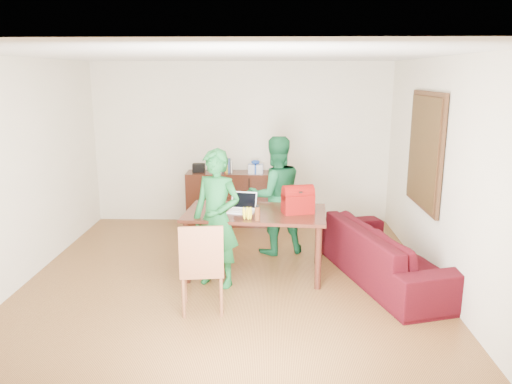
{
  "coord_description": "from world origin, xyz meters",
  "views": [
    {
      "loc": [
        0.49,
        -5.64,
        2.5
      ],
      "look_at": [
        0.31,
        0.59,
        1.02
      ],
      "focal_mm": 35.0,
      "sensor_mm": 36.0,
      "label": 1
    }
  ],
  "objects_px": {
    "person_far": "(275,195)",
    "person_near": "(217,219)",
    "table": "(256,219)",
    "laptop": "(241,209)",
    "bottle": "(257,213)",
    "sofa": "(387,253)",
    "red_bag": "(298,202)",
    "chair": "(203,284)"
  },
  "relations": [
    {
      "from": "table",
      "to": "laptop",
      "type": "relative_size",
      "value": 5.04
    },
    {
      "from": "red_bag",
      "to": "table",
      "type": "bearing_deg",
      "value": 159.81
    },
    {
      "from": "chair",
      "to": "laptop",
      "type": "bearing_deg",
      "value": 63.53
    },
    {
      "from": "chair",
      "to": "person_far",
      "type": "distance_m",
      "value": 2.07
    },
    {
      "from": "red_bag",
      "to": "sofa",
      "type": "xyz_separation_m",
      "value": [
        1.11,
        -0.09,
        -0.62
      ]
    },
    {
      "from": "person_near",
      "to": "bottle",
      "type": "relative_size",
      "value": 8.96
    },
    {
      "from": "chair",
      "to": "person_far",
      "type": "bearing_deg",
      "value": 59.7
    },
    {
      "from": "person_far",
      "to": "laptop",
      "type": "relative_size",
      "value": 4.62
    },
    {
      "from": "bottle",
      "to": "laptop",
      "type": "bearing_deg",
      "value": 120.44
    },
    {
      "from": "person_far",
      "to": "sofa",
      "type": "bearing_deg",
      "value": 127.71
    },
    {
      "from": "laptop",
      "to": "red_bag",
      "type": "bearing_deg",
      "value": 9.86
    },
    {
      "from": "table",
      "to": "bottle",
      "type": "distance_m",
      "value": 0.44
    },
    {
      "from": "person_near",
      "to": "red_bag",
      "type": "distance_m",
      "value": 1.04
    },
    {
      "from": "table",
      "to": "person_far",
      "type": "bearing_deg",
      "value": 76.73
    },
    {
      "from": "table",
      "to": "person_far",
      "type": "distance_m",
      "value": 0.83
    },
    {
      "from": "table",
      "to": "bottle",
      "type": "xyz_separation_m",
      "value": [
        0.03,
        -0.4,
        0.2
      ]
    },
    {
      "from": "table",
      "to": "bottle",
      "type": "height_order",
      "value": "bottle"
    },
    {
      "from": "chair",
      "to": "bottle",
      "type": "height_order",
      "value": "bottle"
    },
    {
      "from": "table",
      "to": "person_far",
      "type": "height_order",
      "value": "person_far"
    },
    {
      "from": "laptop",
      "to": "sofa",
      "type": "xyz_separation_m",
      "value": [
        1.81,
        -0.1,
        -0.52
      ]
    },
    {
      "from": "laptop",
      "to": "sofa",
      "type": "bearing_deg",
      "value": 7.42
    },
    {
      "from": "red_bag",
      "to": "person_near",
      "type": "bearing_deg",
      "value": -176.28
    },
    {
      "from": "person_far",
      "to": "bottle",
      "type": "height_order",
      "value": "person_far"
    },
    {
      "from": "person_far",
      "to": "person_near",
      "type": "bearing_deg",
      "value": 39.82
    },
    {
      "from": "laptop",
      "to": "chair",
      "type": "bearing_deg",
      "value": -98.94
    },
    {
      "from": "person_far",
      "to": "table",
      "type": "bearing_deg",
      "value": 53.03
    },
    {
      "from": "bottle",
      "to": "red_bag",
      "type": "xyz_separation_m",
      "value": [
        0.49,
        0.34,
        0.05
      ]
    },
    {
      "from": "laptop",
      "to": "table",
      "type": "bearing_deg",
      "value": 23.52
    },
    {
      "from": "bottle",
      "to": "red_bag",
      "type": "distance_m",
      "value": 0.6
    },
    {
      "from": "person_near",
      "to": "laptop",
      "type": "xyz_separation_m",
      "value": [
        0.27,
        0.34,
        0.03
      ]
    },
    {
      "from": "chair",
      "to": "laptop",
      "type": "xyz_separation_m",
      "value": [
        0.36,
        1.02,
        0.57
      ]
    },
    {
      "from": "table",
      "to": "person_far",
      "type": "relative_size",
      "value": 1.09
    },
    {
      "from": "person_near",
      "to": "sofa",
      "type": "distance_m",
      "value": 2.16
    },
    {
      "from": "person_near",
      "to": "red_bag",
      "type": "relative_size",
      "value": 4.42
    },
    {
      "from": "table",
      "to": "laptop",
      "type": "bearing_deg",
      "value": -162.12
    },
    {
      "from": "person_near",
      "to": "table",
      "type": "bearing_deg",
      "value": 62.88
    },
    {
      "from": "chair",
      "to": "red_bag",
      "type": "relative_size",
      "value": 2.67
    },
    {
      "from": "table",
      "to": "laptop",
      "type": "distance_m",
      "value": 0.23
    },
    {
      "from": "bottle",
      "to": "chair",
      "type": "bearing_deg",
      "value": -130.75
    },
    {
      "from": "person_near",
      "to": "chair",
      "type": "bearing_deg",
      "value": -74.55
    },
    {
      "from": "table",
      "to": "sofa",
      "type": "relative_size",
      "value": 0.79
    },
    {
      "from": "chair",
      "to": "bottle",
      "type": "distance_m",
      "value": 1.07
    }
  ]
}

